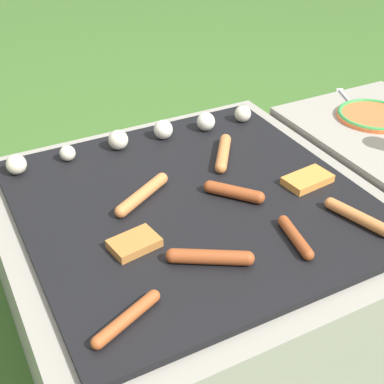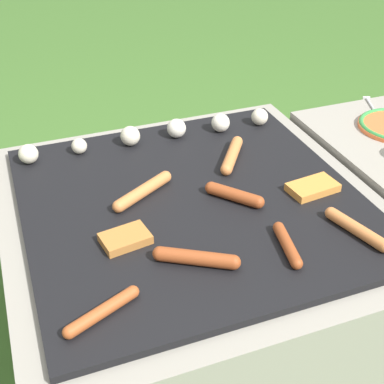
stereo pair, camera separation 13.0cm
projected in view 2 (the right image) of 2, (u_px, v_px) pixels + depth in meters
name	position (u px, v px, depth m)	size (l,w,h in m)	color
ground_plane	(192.00, 326.00, 1.57)	(14.00, 14.00, 0.00)	#3D6628
grill	(192.00, 268.00, 1.44)	(0.92, 0.92, 0.45)	gray
sausage_mid_left	(234.00, 195.00, 1.30)	(0.11, 0.13, 0.03)	#93421E
sausage_back_left	(196.00, 258.00, 1.11)	(0.16, 0.11, 0.03)	#93421E
sausage_mid_right	(143.00, 191.00, 1.31)	(0.18, 0.12, 0.03)	#C6753D
sausage_front_center	(102.00, 311.00, 0.99)	(0.16, 0.08, 0.02)	#A34C23
sausage_front_right	(287.00, 245.00, 1.15)	(0.05, 0.15, 0.03)	#93421E
sausage_back_center	(357.00, 229.00, 1.19)	(0.07, 0.17, 0.03)	#C6753D
sausage_back_right	(232.00, 155.00, 1.46)	(0.12, 0.16, 0.03)	#C6753D
bread_slice_left	(125.00, 239.00, 1.17)	(0.11, 0.09, 0.02)	#B27033
bread_slice_center	(313.00, 187.00, 1.34)	(0.13, 0.09, 0.02)	#D18438
mushroom_row	(157.00, 132.00, 1.54)	(0.74, 0.07, 0.06)	beige
fork_utensil	(373.00, 108.00, 1.73)	(0.09, 0.19, 0.01)	silver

